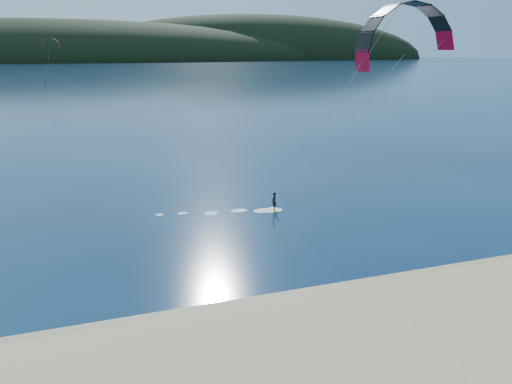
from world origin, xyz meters
TOP-DOWN VIEW (x-y plane):
  - ground at (0.00, 0.00)m, footprint 1800.00×1800.00m
  - wet_sand at (0.00, 4.50)m, footprint 220.00×2.50m
  - headland at (0.63, 745.28)m, footprint 1200.00×310.00m
  - kitesurfer_near at (16.93, 14.72)m, footprint 22.99×8.66m
  - kitesurfer_far at (-19.41, 204.07)m, footprint 8.00×5.92m

SIDE VIEW (x-z plane):
  - ground at x=0.00m, z-range 0.00..0.00m
  - headland at x=0.63m, z-range -70.00..70.00m
  - wet_sand at x=0.00m, z-range 0.00..0.10m
  - kitesurfer_near at x=16.93m, z-range 4.55..21.15m
  - kitesurfer_far at x=-19.41m, z-range 6.51..23.66m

